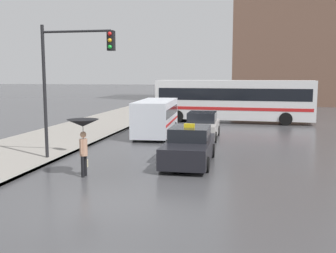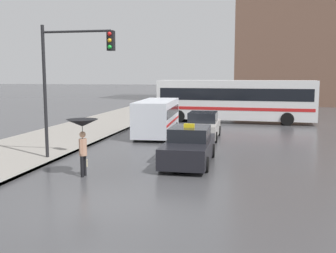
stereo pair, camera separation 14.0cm
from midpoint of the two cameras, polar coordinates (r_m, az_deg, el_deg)
ground_plane at (r=11.53m, az=-8.70°, el=-11.13°), size 300.00×300.00×0.00m
taxi at (r=16.46m, az=3.33°, el=-2.94°), size 1.91×4.55×1.67m
sedan_red at (r=23.07m, az=5.22°, el=0.01°), size 1.91×4.33×1.53m
ambulance_van at (r=24.02m, az=-1.45°, el=1.55°), size 2.33×5.89×2.16m
city_bus at (r=31.33m, az=9.82°, el=3.95°), size 12.22×3.18×3.29m
pedestrian_with_umbrella at (r=14.42m, az=-12.05°, el=-0.36°), size 1.14×1.14×2.09m
traffic_light at (r=17.04m, az=-13.65°, el=8.28°), size 3.22×0.38×5.75m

